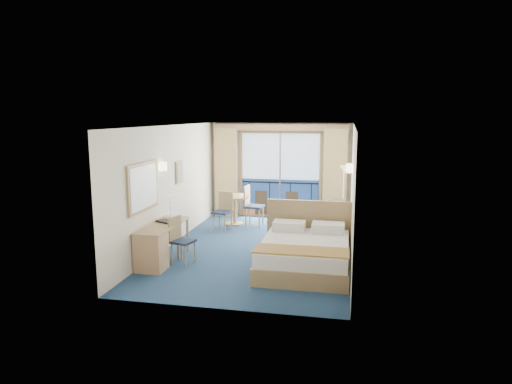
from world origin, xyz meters
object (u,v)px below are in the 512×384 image
at_px(desk_chair, 180,237).
at_px(floor_lamp, 344,181).
at_px(bed, 305,253).
at_px(desk, 154,247).
at_px(table_chair_a, 251,203).
at_px(table_chair_b, 224,209).
at_px(round_table, 234,203).
at_px(nightstand, 339,235).
at_px(armchair, 326,215).

bearing_deg(desk_chair, floor_lamp, -26.47).
distance_m(bed, floor_lamp, 3.71).
bearing_deg(desk, table_chair_a, 73.73).
height_order(desk, table_chair_b, table_chair_b).
bearing_deg(table_chair_a, floor_lamp, -78.24).
relative_size(desk, table_chair_a, 1.53).
xyz_separation_m(round_table, table_chair_a, (0.46, 0.01, 0.00)).
distance_m(bed, round_table, 3.93).
bearing_deg(round_table, nightstand, -31.01).
bearing_deg(table_chair_b, bed, -34.76).
bearing_deg(desk_chair, round_table, 9.39).
relative_size(round_table, table_chair_b, 0.89).
relative_size(nightstand, floor_lamp, 0.38).
relative_size(armchair, desk_chair, 0.87).
distance_m(nightstand, floor_lamp, 2.20).
bearing_deg(floor_lamp, desk_chair, -130.63).
xyz_separation_m(desk_chair, table_chair_a, (0.74, 3.37, 0.07)).
height_order(bed, round_table, bed).
xyz_separation_m(nightstand, desk, (-3.46, -2.09, 0.12)).
bearing_deg(nightstand, armchair, 102.98).
bearing_deg(floor_lamp, desk, -130.67).
bearing_deg(armchair, floor_lamp, 176.21).
distance_m(nightstand, desk, 4.04).
relative_size(desk_chair, round_table, 1.07).
bearing_deg(nightstand, floor_lamp, 88.51).
bearing_deg(bed, desk, -169.16).
distance_m(floor_lamp, table_chair_b, 3.20).
bearing_deg(armchair, table_chair_a, -46.07).
bearing_deg(bed, armchair, 85.88).
bearing_deg(desk, armchair, 50.37).
bearing_deg(armchair, bed, 41.67).
bearing_deg(nightstand, table_chair_a, 144.21).
bearing_deg(floor_lamp, round_table, -173.89).
distance_m(table_chair_a, table_chair_b, 0.86).
height_order(armchair, table_chair_b, table_chair_b).
relative_size(nightstand, table_chair_a, 0.57).
xyz_separation_m(floor_lamp, desk_chair, (-3.15, -3.67, -0.70)).
xyz_separation_m(round_table, table_chair_b, (-0.12, -0.62, -0.04)).
xyz_separation_m(bed, nightstand, (0.61, 1.54, -0.02)).
relative_size(nightstand, round_table, 0.70).
bearing_deg(bed, table_chair_a, 118.36).
xyz_separation_m(armchair, floor_lamp, (0.43, 0.36, 0.86)).
distance_m(desk, desk_chair, 0.57).
bearing_deg(bed, table_chair_b, 131.73).
distance_m(bed, desk_chair, 2.50).
xyz_separation_m(table_chair_a, table_chair_b, (-0.58, -0.63, -0.05)).
distance_m(desk_chair, table_chair_a, 3.45).
bearing_deg(table_chair_b, round_table, 92.16).
xyz_separation_m(desk, round_table, (0.65, 3.78, 0.17)).
bearing_deg(nightstand, bed, -111.42).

